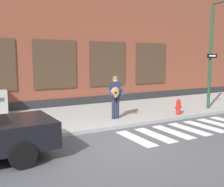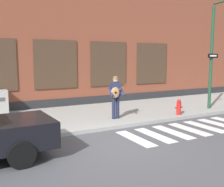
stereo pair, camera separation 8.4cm
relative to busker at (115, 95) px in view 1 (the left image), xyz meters
name	(u,v)px [view 1 (the left image)]	position (x,y,z in m)	size (l,w,h in m)	color
ground_plane	(118,144)	(-1.33, -2.52, -1.14)	(160.00, 160.00, 0.00)	#4C4C51
sidewalk	(73,117)	(-1.33, 1.41, -1.07)	(28.00, 4.83, 0.14)	#9E9E99
building_backdrop	(43,21)	(-1.33, 5.82, 3.57)	(28.00, 4.06, 9.43)	brown
crosswalk	(189,129)	(1.83, -2.30, -1.13)	(5.20, 1.90, 0.01)	silver
busker	(115,95)	(0.00, 0.00, 0.00)	(0.72, 0.59, 1.75)	#1E233D
fire_hydrant	(178,107)	(2.83, -0.65, -0.66)	(0.38, 0.20, 0.70)	red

